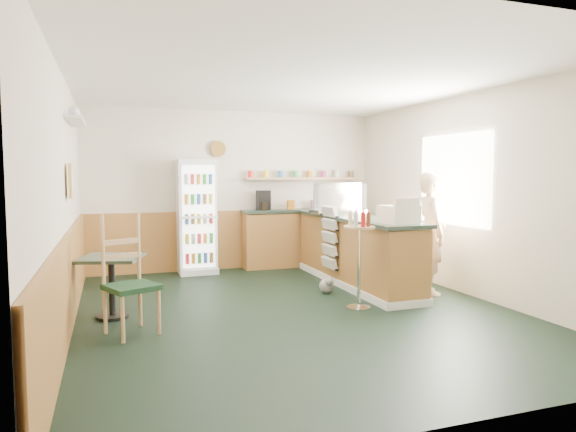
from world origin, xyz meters
name	(u,v)px	position (x,y,z in m)	size (l,w,h in m)	color
ground	(294,310)	(0.00, 0.00, 0.00)	(6.00, 6.00, 0.00)	black
room_envelope	(258,182)	(-0.23, 0.73, 1.52)	(5.04, 6.02, 2.72)	beige
service_counter	(355,253)	(1.35, 1.07, 0.46)	(0.68, 3.01, 1.01)	#AC7137
back_counter	(303,235)	(1.19, 2.80, 0.55)	(2.24, 0.42, 1.69)	#AC7137
drinks_fridge	(197,217)	(-0.71, 2.74, 0.93)	(0.61, 0.53, 1.86)	white
display_case	(338,199)	(1.35, 1.71, 1.24)	(0.82, 0.43, 0.47)	silver
cash_register	(398,215)	(1.35, -0.10, 1.12)	(0.39, 0.41, 0.22)	#EEE0C5
shopkeeper	(431,233)	(2.05, 0.22, 0.83)	(0.55, 0.40, 1.66)	tan
condiment_stand	(359,244)	(0.77, -0.18, 0.78)	(0.38, 0.38, 1.17)	silver
newspaper_rack	(330,238)	(0.99, 1.21, 0.69)	(0.09, 0.47, 0.93)	black
cafe_table	(112,275)	(-2.05, 0.37, 0.49)	(0.79, 0.79, 0.70)	black
cafe_chair	(131,271)	(-1.86, -0.22, 0.64)	(0.60, 0.61, 1.22)	black
dog_doorstop	(327,285)	(0.73, 0.68, 0.11)	(0.20, 0.25, 0.24)	gray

